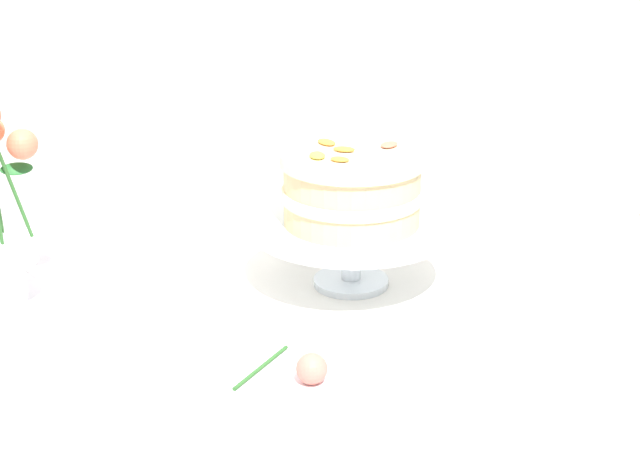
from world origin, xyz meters
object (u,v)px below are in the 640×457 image
Objects in this scene: dining_table at (300,386)px; cake_stand at (352,234)px; fallen_rose at (309,369)px; layer_cake at (352,188)px.

cake_stand is (0.11, 0.10, 0.17)m from dining_table.
fallen_rose is at bearing -104.99° from dining_table.
layer_cake reaches higher than dining_table.
dining_table is at bearing -138.61° from cake_stand.
dining_table is at bearing -138.58° from layer_cake.
layer_cake is (-0.00, 0.00, 0.07)m from cake_stand.
cake_stand reaches higher than dining_table.
cake_stand is 1.42× the size of layer_cake.
cake_stand reaches higher than fallen_rose.
dining_table is 0.29m from layer_cake.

